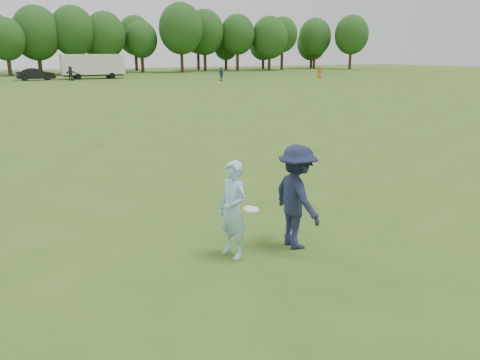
{
  "coord_description": "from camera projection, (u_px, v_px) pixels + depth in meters",
  "views": [
    {
      "loc": [
        -3.75,
        -7.01,
        3.52
      ],
      "look_at": [
        0.28,
        0.82,
        1.1
      ],
      "focal_mm": 35.0,
      "sensor_mm": 36.0,
      "label": 1
    }
  ],
  "objects": [
    {
      "name": "thrower",
      "position": [
        233.0,
        210.0,
        8.14
      ],
      "size": [
        0.57,
        0.72,
        1.73
      ],
      "primitive_type": "imported",
      "rotation": [
        0.0,
        0.0,
        -1.3
      ],
      "color": "#99C6ED",
      "rests_on": "ground"
    },
    {
      "name": "defender",
      "position": [
        297.0,
        197.0,
        8.52
      ],
      "size": [
        0.74,
        1.26,
        1.93
      ],
      "primitive_type": "imported",
      "rotation": [
        0.0,
        0.0,
        1.55
      ],
      "color": "#1B203D",
      "rests_on": "ground"
    },
    {
      "name": "car_f",
      "position": [
        36.0,
        74.0,
        59.4
      ],
      "size": [
        4.74,
        2.06,
        1.51
      ],
      "primitive_type": "imported",
      "rotation": [
        0.0,
        0.0,
        1.67
      ],
      "color": "black",
      "rests_on": "ground"
    },
    {
      "name": "field_cone",
      "position": [
        218.0,
        83.0,
        52.41
      ],
      "size": [
        0.28,
        0.28,
        0.3
      ],
      "primitive_type": "cone",
      "color": "orange",
      "rests_on": "ground"
    },
    {
      "name": "disc_in_play",
      "position": [
        251.0,
        209.0,
        7.97
      ],
      "size": [
        0.3,
        0.3,
        0.07
      ],
      "color": "white",
      "rests_on": "ground"
    },
    {
      "name": "treeline",
      "position": [
        35.0,
        34.0,
        74.13
      ],
      "size": [
        130.35,
        18.39,
        11.74
      ],
      "color": "#332114",
      "rests_on": "ground"
    },
    {
      "name": "ground",
      "position": [
        247.0,
        250.0,
        8.6
      ],
      "size": [
        200.0,
        200.0,
        0.0
      ],
      "primitive_type": "plane",
      "color": "#395718",
      "rests_on": "ground"
    },
    {
      "name": "cargo_trailer",
      "position": [
        93.0,
        65.0,
        62.53
      ],
      "size": [
        9.0,
        2.75,
        3.2
      ],
      "color": "silver",
      "rests_on": "ground"
    },
    {
      "name": "player_far_b",
      "position": [
        221.0,
        74.0,
        58.31
      ],
      "size": [
        0.66,
        1.04,
        1.65
      ],
      "primitive_type": "imported",
      "rotation": [
        0.0,
        0.0,
        -1.28
      ],
      "color": "navy",
      "rests_on": "ground"
    },
    {
      "name": "player_far_c",
      "position": [
        319.0,
        72.0,
        64.32
      ],
      "size": [
        0.93,
        0.81,
        1.6
      ],
      "primitive_type": "imported",
      "rotation": [
        0.0,
        0.0,
        2.65
      ],
      "color": "#CB5B17",
      "rests_on": "ground"
    },
    {
      "name": "player_far_d",
      "position": [
        71.0,
        74.0,
        57.91
      ],
      "size": [
        1.7,
        1.37,
        1.81
      ],
      "primitive_type": "imported",
      "rotation": [
        0.0,
        0.0,
        0.58
      ],
      "color": "#292929",
      "rests_on": "ground"
    }
  ]
}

